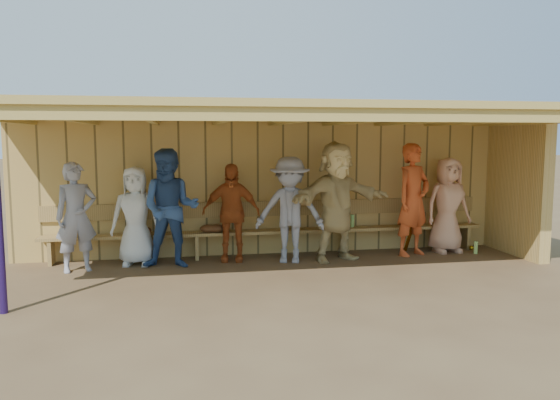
# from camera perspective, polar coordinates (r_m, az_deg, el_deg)

# --- Properties ---
(ground) EXTENTS (90.00, 90.00, 0.00)m
(ground) POSITION_cam_1_polar(r_m,az_deg,el_deg) (8.44, 0.44, -7.37)
(ground) COLOR brown
(ground) RESTS_ON ground
(player_a) EXTENTS (0.71, 0.59, 1.67)m
(player_a) POSITION_cam_1_polar(r_m,az_deg,el_deg) (8.80, -20.52, -1.68)
(player_a) COLOR #95949C
(player_a) RESTS_ON ground
(player_b) EXTENTS (0.82, 0.58, 1.58)m
(player_b) POSITION_cam_1_polar(r_m,az_deg,el_deg) (8.97, -14.84, -1.62)
(player_b) COLOR silver
(player_b) RESTS_ON ground
(player_c) EXTENTS (1.00, 0.84, 1.86)m
(player_c) POSITION_cam_1_polar(r_m,az_deg,el_deg) (8.64, -11.37, -0.89)
(player_c) COLOR #2F4D82
(player_c) RESTS_ON ground
(player_d) EXTENTS (1.00, 0.55, 1.61)m
(player_d) POSITION_cam_1_polar(r_m,az_deg,el_deg) (8.98, -5.15, -1.31)
(player_d) COLOR #B14C1C
(player_d) RESTS_ON ground
(player_e) EXTENTS (1.25, 0.93, 1.72)m
(player_e) POSITION_cam_1_polar(r_m,az_deg,el_deg) (8.84, 1.03, -1.04)
(player_e) COLOR gray
(player_e) RESTS_ON ground
(player_f) EXTENTS (1.92, 1.11, 1.97)m
(player_f) POSITION_cam_1_polar(r_m,az_deg,el_deg) (9.01, 5.91, -0.13)
(player_f) COLOR #DDC17C
(player_f) RESTS_ON ground
(player_g) EXTENTS (0.83, 0.71, 1.93)m
(player_g) POSITION_cam_1_polar(r_m,az_deg,el_deg) (9.63, 13.74, 0.03)
(player_g) COLOR #CB4C20
(player_g) RESTS_ON ground
(player_h) EXTENTS (0.86, 0.59, 1.68)m
(player_h) POSITION_cam_1_polar(r_m,az_deg,el_deg) (10.08, 17.12, -0.51)
(player_h) COLOR tan
(player_h) RESTS_ON ground
(dugout_structure) EXTENTS (8.80, 3.20, 2.50)m
(dugout_structure) POSITION_cam_1_polar(r_m,az_deg,el_deg) (8.95, 2.06, 4.40)
(dugout_structure) COLOR tan
(dugout_structure) RESTS_ON ground
(bench) EXTENTS (7.60, 0.34, 0.93)m
(bench) POSITION_cam_1_polar(r_m,az_deg,el_deg) (9.41, -0.85, -2.62)
(bench) COLOR #AC8949
(bench) RESTS_ON ground
(dugout_equipment) EXTENTS (5.98, 0.62, 0.80)m
(dugout_equipment) POSITION_cam_1_polar(r_m,az_deg,el_deg) (9.21, -4.75, -3.10)
(dugout_equipment) COLOR #C46E17
(dugout_equipment) RESTS_ON ground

